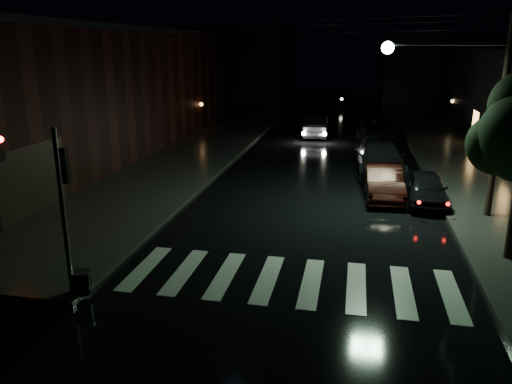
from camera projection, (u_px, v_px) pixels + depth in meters
The scene contains 14 objects.
ground at pixel (179, 279), 13.71m from camera, with size 120.00×120.00×0.00m, color black.
sidewalk_left at pixel (179, 159), 27.80m from camera, with size 6.00×44.00×0.15m, color #282826.
sidewalk_right at pixel (464, 172), 24.97m from camera, with size 4.00×44.00×0.15m, color #282826.
building_left at pixel (78, 92), 30.04m from camera, with size 10.00×36.00×7.00m, color black.
building_far_left at pixel (229, 66), 56.81m from camera, with size 14.00×10.00×8.00m, color black.
building_far_right at pixel (450, 72), 52.41m from camera, with size 14.00×10.00×7.00m, color black.
crosswalk at pixel (289, 281), 13.61m from camera, with size 9.00×3.00×0.01m, color beige.
signal_pole_corner at pixel (73, 241), 12.31m from camera, with size 0.68×0.61×4.20m.
utility_pole at pixel (483, 93), 17.33m from camera, with size 4.92×0.44×8.00m.
parked_car_a at pixel (426, 188), 20.06m from camera, with size 1.53×3.81×1.30m, color black.
parked_car_b at pixel (383, 182), 20.91m from camera, with size 1.46×4.18×1.38m, color black.
parked_car_c at pixel (380, 158), 24.79m from camera, with size 2.24×5.52×1.60m, color black.
parked_car_d at pixel (374, 128), 34.69m from camera, with size 2.19×4.75×1.32m, color black.
oncoming_car at pixel (316, 126), 35.01m from camera, with size 1.57×4.50×1.48m, color black.
Camera 1 is at (4.55, -11.82, 6.16)m, focal length 35.00 mm.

